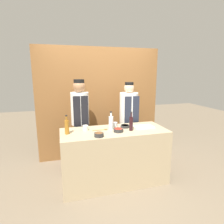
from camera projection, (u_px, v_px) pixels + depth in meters
ground_plane at (114, 181)px, 3.30m from camera, size 14.00×14.00×0.00m
cabinet_wall at (99, 103)px, 4.17m from camera, size 2.68×0.18×2.40m
counter at (114, 156)px, 3.21m from camera, size 1.76×0.72×0.93m
sauce_bowl_red at (118, 130)px, 3.02m from camera, size 0.16×0.16×0.05m
sauce_bowl_white at (125, 126)px, 3.26m from camera, size 0.15×0.15×0.04m
sauce_bowl_brown at (99, 135)px, 2.79m from camera, size 0.14×0.14×0.06m
cutting_board at (144, 127)px, 3.27m from camera, size 0.34×0.22×0.02m
bottle_amber at (67, 127)px, 2.90m from camera, size 0.07×0.07×0.30m
bottle_clear at (111, 123)px, 3.12m from camera, size 0.08×0.08×0.31m
bottle_wine at (131, 123)px, 3.07m from camera, size 0.06×0.06×0.32m
cup_steel at (115, 124)px, 3.32m from camera, size 0.08×0.08×0.08m
cup_cream at (85, 128)px, 3.09m from camera, size 0.09×0.09×0.09m
wooden_spoon at (102, 129)px, 3.11m from camera, size 0.25×0.04×0.03m
chef_left at (80, 121)px, 3.57m from camera, size 0.34×0.34×1.75m
chef_right at (129, 120)px, 3.84m from camera, size 0.37×0.37×1.69m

